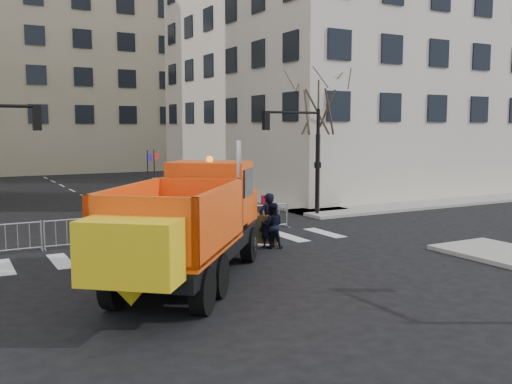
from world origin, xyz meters
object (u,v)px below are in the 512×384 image
newspaper_box (267,207)px  cop_b (272,226)px  cop_a (268,220)px  cop_c (192,222)px  plow_truck (189,222)px

newspaper_box → cop_b: bearing=-104.2°
cop_a → cop_c: size_ratio=1.10×
cop_c → newspaper_box: 6.55m
plow_truck → cop_b: (4.56, 3.10, -0.96)m
plow_truck → cop_a: plow_truck is taller
cop_b → cop_c: 3.05m
cop_b → newspaper_box: (2.93, 5.53, -0.15)m
plow_truck → cop_a: 5.61m
plow_truck → cop_c: size_ratio=5.31×
cop_a → newspaper_box: size_ratio=1.86×
cop_c → cop_a: bearing=78.0°
plow_truck → cop_c: (2.10, 4.91, -0.88)m
cop_b → cop_c: bearing=-8.0°
plow_truck → cop_b: bearing=-16.3°
cop_c → newspaper_box: cop_c is taller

